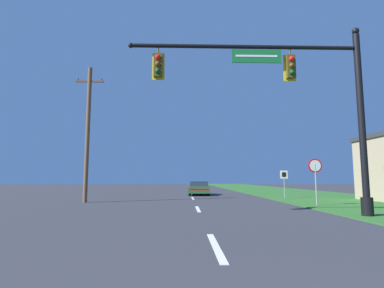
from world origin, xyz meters
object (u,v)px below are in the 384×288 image
Objects in this scene: stop_sign at (315,171)px; route_sign_post at (284,178)px; utility_pole_near at (88,131)px; signal_mast at (303,99)px; car_ahead at (199,188)px.

route_sign_post is (0.33, 6.09, -0.34)m from stop_sign.
route_sign_post is at bearing 13.45° from utility_pole_near.
stop_sign is 0.29× the size of utility_pole_near.
stop_sign is at bearing 62.28° from signal_mast.
signal_mast is 3.82× the size of stop_sign.
route_sign_post is at bearing -41.51° from car_ahead.
signal_mast is at bearing -34.26° from utility_pole_near.
car_ahead is 12.07m from utility_pole_near.
route_sign_post is at bearing 75.66° from signal_mast.
signal_mast is at bearing -78.24° from car_ahead.
car_ahead is 12.87m from stop_sign.
stop_sign is at bearing -63.44° from car_ahead.
car_ahead is at bearing 116.56° from stop_sign.
signal_mast reaches higher than stop_sign.
car_ahead is 1.85× the size of stop_sign.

